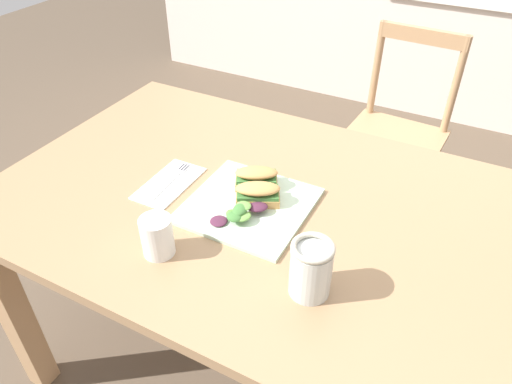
# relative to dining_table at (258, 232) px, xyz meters

# --- Properties ---
(ground_plane) EXTENTS (8.33, 8.33, 0.00)m
(ground_plane) POSITION_rel_dining_table_xyz_m (0.03, 0.05, -0.63)
(ground_plane) COLOR brown
(dining_table) EXTENTS (1.39, 0.91, 0.74)m
(dining_table) POSITION_rel_dining_table_xyz_m (0.00, 0.00, 0.00)
(dining_table) COLOR #997551
(dining_table) RESTS_ON ground
(chair_wooden_far) EXTENTS (0.42, 0.42, 0.87)m
(chair_wooden_far) POSITION_rel_dining_table_xyz_m (0.15, 1.01, -0.18)
(chair_wooden_far) COLOR tan
(chair_wooden_far) RESTS_ON ground
(plate_lunch) EXTENTS (0.30, 0.30, 0.01)m
(plate_lunch) POSITION_rel_dining_table_xyz_m (-0.01, -0.04, 0.12)
(plate_lunch) COLOR beige
(plate_lunch) RESTS_ON dining_table
(sandwich_half_front) EXTENTS (0.13, 0.11, 0.06)m
(sandwich_half_front) POSITION_rel_dining_table_xyz_m (0.01, -0.02, 0.15)
(sandwich_half_front) COLOR tan
(sandwich_half_front) RESTS_ON plate_lunch
(sandwich_half_back) EXTENTS (0.13, 0.11, 0.06)m
(sandwich_half_back) POSITION_rel_dining_table_xyz_m (-0.02, 0.04, 0.15)
(sandwich_half_back) COLOR tan
(sandwich_half_back) RESTS_ON plate_lunch
(salad_mixed_greens) EXTENTS (0.13, 0.17, 0.03)m
(salad_mixed_greens) POSITION_rel_dining_table_xyz_m (0.01, -0.07, 0.14)
(salad_mixed_greens) COLOR #518438
(salad_mixed_greens) RESTS_ON plate_lunch
(napkin_folded) EXTENTS (0.11, 0.21, 0.00)m
(napkin_folded) POSITION_rel_dining_table_xyz_m (-0.24, -0.05, 0.12)
(napkin_folded) COLOR white
(napkin_folded) RESTS_ON dining_table
(fork_on_napkin) EXTENTS (0.03, 0.19, 0.00)m
(fork_on_napkin) POSITION_rel_dining_table_xyz_m (-0.24, -0.04, 0.12)
(fork_on_napkin) COLOR silver
(fork_on_napkin) RESTS_ON napkin_folded
(mason_jar_iced_tea) EXTENTS (0.09, 0.09, 0.13)m
(mason_jar_iced_tea) POSITION_rel_dining_table_xyz_m (0.24, -0.22, 0.17)
(mason_jar_iced_tea) COLOR #995623
(mason_jar_iced_tea) RESTS_ON dining_table
(cup_extra_side) EXTENTS (0.07, 0.07, 0.10)m
(cup_extra_side) POSITION_rel_dining_table_xyz_m (-0.11, -0.28, 0.16)
(cup_extra_side) COLOR white
(cup_extra_side) RESTS_ON dining_table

